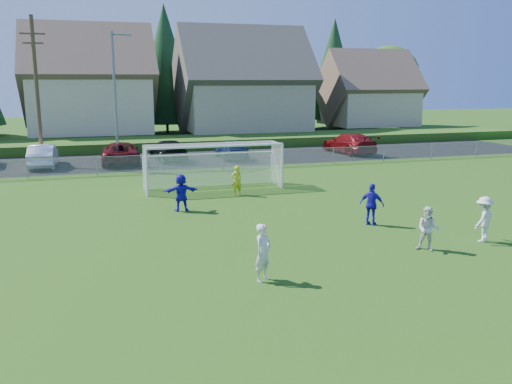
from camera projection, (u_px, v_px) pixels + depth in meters
ground at (342, 300)px, 14.69m from camera, size 160.00×160.00×0.00m
asphalt_lot at (179, 159)px, 40.42m from camera, size 60.00×60.00×0.00m
grass_embankment at (165, 143)px, 47.36m from camera, size 70.00×6.00×0.80m
soccer_ball at (260, 238)px, 20.04m from camera, size 0.22×0.22×0.22m
player_white_a at (263, 253)px, 15.93m from camera, size 0.75×0.72×1.73m
player_white_b at (428, 229)px, 18.76m from camera, size 0.96×0.95×1.57m
player_white_c at (484, 219)px, 19.83m from camera, size 1.26×1.05×1.69m
player_blue_a at (372, 204)px, 22.08m from camera, size 1.00×1.01×1.72m
player_blue_b at (181, 192)px, 24.49m from camera, size 1.59×0.53×1.70m
goalkeeper at (237, 180)px, 27.81m from camera, size 0.62×0.47×1.54m
car_b at (43, 156)px, 36.83m from camera, size 1.75×4.74×1.55m
car_c at (121, 153)px, 38.40m from camera, size 2.81×5.61×1.53m
car_d at (168, 150)px, 39.99m from camera, size 2.45×5.22×1.47m
car_e at (231, 149)px, 40.52m from camera, size 1.85×4.41×1.49m
car_g at (349, 143)px, 43.63m from camera, size 2.84×5.81×1.63m
soccer_goal at (212, 159)px, 29.37m from camera, size 7.42×1.90×2.50m
chainlink_fence at (193, 162)px, 35.14m from camera, size 52.06×0.06×1.20m
streetlight at (116, 95)px, 36.75m from camera, size 1.38×0.18×9.00m
utility_pole at (37, 90)px, 36.17m from camera, size 1.60×0.26×10.00m
houses_row at (173, 64)px, 53.49m from camera, size 53.90×11.45×13.27m
tree_row at (156, 70)px, 59.18m from camera, size 65.98×12.36×13.80m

